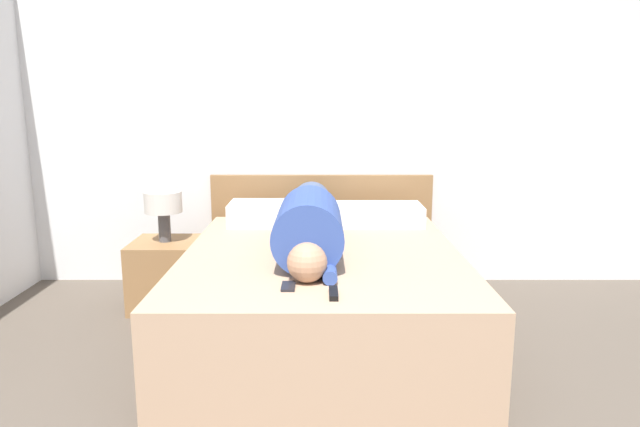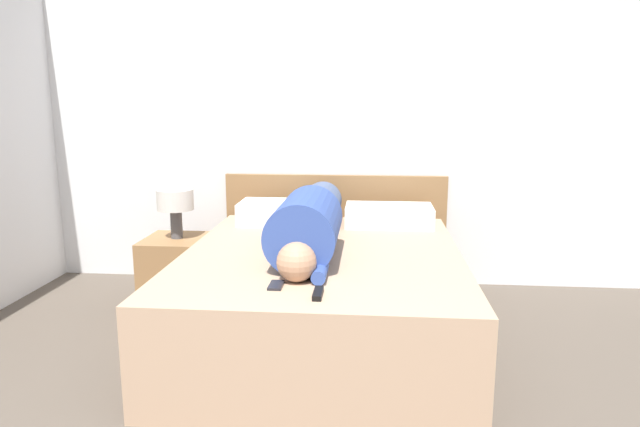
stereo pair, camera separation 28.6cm
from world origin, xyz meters
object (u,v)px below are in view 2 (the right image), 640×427
object	(u,v)px
pillow_second	(389,215)
cell_phone	(276,285)
person_lying	(311,221)
nightstand	(179,270)
tv_remote	(318,293)
table_lamp	(175,203)
pillow_near_headboard	(285,213)
bed	(322,297)

from	to	relation	value
pillow_second	cell_phone	size ratio (longest dim) A/B	4.60
person_lying	cell_phone	world-z (taller)	person_lying
nightstand	tv_remote	size ratio (longest dim) A/B	3.10
table_lamp	cell_phone	world-z (taller)	table_lamp
table_lamp	pillow_near_headboard	distance (m)	0.76
nightstand	pillow_near_headboard	size ratio (longest dim) A/B	0.74
pillow_second	bed	bearing A→B (deg)	-118.64
bed	cell_phone	bearing A→B (deg)	-103.70
tv_remote	table_lamp	bearing A→B (deg)	129.46
person_lying	table_lamp	bearing A→B (deg)	152.67
table_lamp	tv_remote	world-z (taller)	table_lamp
person_lying	pillow_near_headboard	bearing A→B (deg)	111.20
table_lamp	pillow_second	bearing A→B (deg)	5.75
person_lying	pillow_second	distance (m)	0.82
bed	cell_phone	world-z (taller)	cell_phone
bed	nightstand	world-z (taller)	bed
nightstand	cell_phone	xyz separation A→B (m)	(0.91, -1.24, 0.33)
pillow_near_headboard	person_lying	bearing A→B (deg)	-68.80
nightstand	person_lying	xyz separation A→B (m)	(0.99, -0.51, 0.48)
bed	nightstand	bearing A→B (deg)	151.24
tv_remote	pillow_near_headboard	bearing A→B (deg)	104.10
person_lying	tv_remote	bearing A→B (deg)	-81.82
table_lamp	tv_remote	bearing A→B (deg)	-50.54
pillow_near_headboard	tv_remote	distance (m)	1.55
table_lamp	nightstand	bearing A→B (deg)	-90.00
nightstand	cell_phone	world-z (taller)	cell_phone
bed	table_lamp	distance (m)	1.29
nightstand	tv_remote	world-z (taller)	tv_remote
nightstand	person_lying	bearing A→B (deg)	-27.33
table_lamp	person_lying	bearing A→B (deg)	-27.33
pillow_near_headboard	cell_phone	bearing A→B (deg)	-83.01
person_lying	cell_phone	xyz separation A→B (m)	(-0.09, -0.73, -0.15)
person_lying	cell_phone	bearing A→B (deg)	-96.76
cell_phone	tv_remote	bearing A→B (deg)	-28.74
bed	person_lying	world-z (taller)	person_lying
table_lamp	pillow_near_headboard	xyz separation A→B (m)	(0.74, 0.15, -0.08)
person_lying	pillow_second	bearing A→B (deg)	54.36
person_lying	pillow_near_headboard	xyz separation A→B (m)	(-0.26, 0.66, -0.08)
pillow_second	tv_remote	bearing A→B (deg)	-103.23
table_lamp	bed	bearing A→B (deg)	-28.76
bed	pillow_second	bearing A→B (deg)	61.36
person_lying	pillow_second	world-z (taller)	person_lying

